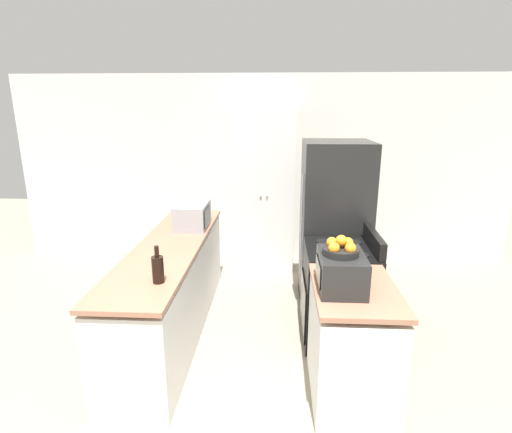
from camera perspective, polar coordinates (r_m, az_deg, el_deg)
wall_back at (r=5.70m, az=0.89°, el=6.71°), size 7.00×0.06×2.60m
counter_left at (r=4.05m, az=-11.89°, el=-10.16°), size 0.60×2.60×0.91m
counter_right at (r=3.23m, az=13.47°, el=-17.40°), size 0.60×0.89×0.91m
pantry_cabinet at (r=5.44m, az=1.24°, el=3.59°), size 0.80×0.55×2.10m
stove at (r=3.92m, az=11.72°, el=-10.66°), size 0.66×0.71×1.07m
refrigerator at (r=4.48m, az=11.09°, el=-1.15°), size 0.74×0.76×1.82m
microwave at (r=4.32m, az=-9.06°, el=0.15°), size 0.33×0.50×0.26m
wine_bottle at (r=3.04m, az=-13.85°, el=-7.25°), size 0.09×0.09×0.28m
toaster_oven at (r=2.91m, az=12.04°, el=-7.68°), size 0.32×0.45×0.26m
fruit_bowl at (r=2.84m, az=12.03°, el=-4.47°), size 0.25×0.25×0.14m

